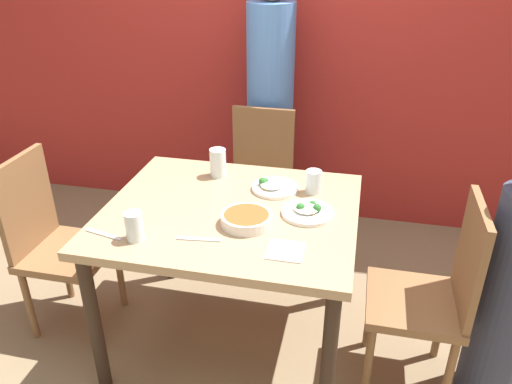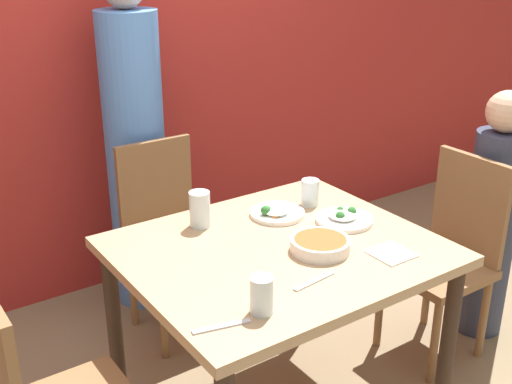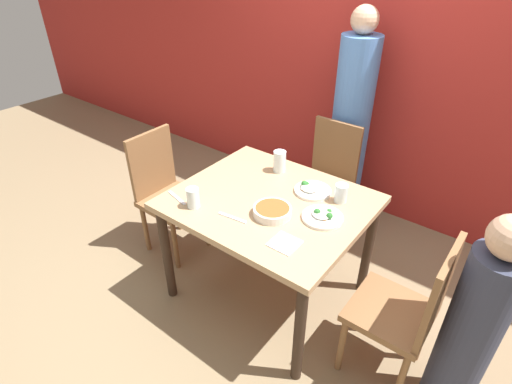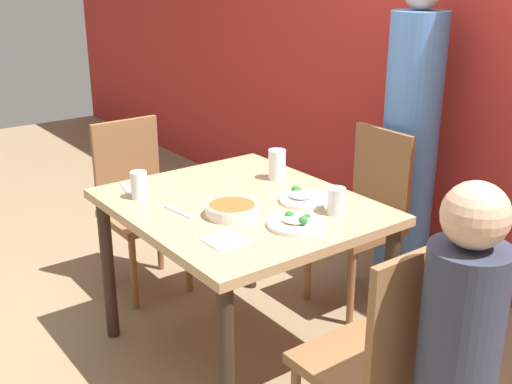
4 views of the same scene
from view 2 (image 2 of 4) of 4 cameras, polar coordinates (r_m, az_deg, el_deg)
name	(u,v)px [view 2 (image 2 of 4)]	position (r m, az deg, el deg)	size (l,w,h in m)	color
wall_back	(112,36)	(3.40, -12.64, 13.41)	(10.00, 0.06, 2.70)	#A82823
dining_table	(278,269)	(2.42, 2.01, -6.83)	(1.12, 0.96, 0.76)	tan
chair_adult_spot	(168,233)	(3.10, -7.80, -3.63)	(0.40, 0.40, 0.93)	brown
chair_child_spot	(448,252)	(3.02, 16.74, -5.13)	(0.40, 0.40, 0.93)	brown
person_adult	(136,156)	(3.25, -10.62, 3.14)	(0.29, 0.29, 1.70)	#5184D1
person_child	(491,223)	(3.21, 20.14, -2.58)	(0.24, 0.24, 1.20)	#33384C
bowl_curry	(320,245)	(2.34, 5.72, -4.68)	(0.22, 0.22, 0.05)	silver
plate_rice_adult	(344,218)	(2.58, 7.83, -2.33)	(0.23, 0.23, 0.06)	white
plate_rice_child	(276,213)	(2.61, 1.79, -1.84)	(0.22, 0.22, 0.06)	white
glass_water_tall	(310,192)	(2.71, 4.83, -0.03)	(0.08, 0.08, 0.11)	silver
glass_water_short	(200,209)	(2.51, -5.02, -1.54)	(0.08, 0.08, 0.14)	silver
glass_water_center	(262,295)	(1.96, 0.50, -9.15)	(0.07, 0.07, 0.12)	silver
napkin_folded	(391,254)	(2.36, 11.93, -5.38)	(0.14, 0.14, 0.01)	white
fork_steel	(314,281)	(2.15, 5.19, -7.89)	(0.18, 0.04, 0.01)	silver
spoon_steel	(222,326)	(1.92, -3.07, -11.84)	(0.18, 0.06, 0.01)	silver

